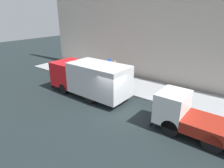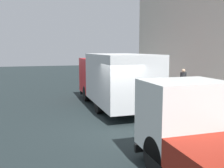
% 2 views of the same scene
% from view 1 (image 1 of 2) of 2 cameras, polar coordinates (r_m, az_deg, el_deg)
% --- Properties ---
extents(ground, '(80.00, 80.00, 0.00)m').
position_cam_1_polar(ground, '(13.80, 0.46, -8.20)').
color(ground, black).
extents(sidewalk, '(4.25, 30.00, 0.15)m').
position_cam_1_polar(sidewalk, '(17.73, 10.50, -1.42)').
color(sidewalk, '#95979A').
rests_on(sidewalk, ground).
extents(building_facade, '(0.50, 30.00, 10.65)m').
position_cam_1_polar(building_facade, '(18.88, 15.44, 16.01)').
color(building_facade, '#BDB4A6').
rests_on(building_facade, ground).
extents(large_utility_truck, '(2.59, 7.25, 2.88)m').
position_cam_1_polar(large_utility_truck, '(15.88, -6.79, 1.96)').
color(large_utility_truck, red).
rests_on(large_utility_truck, ground).
extents(small_flatbed_truck, '(2.11, 5.18, 2.32)m').
position_cam_1_polar(small_flatbed_truck, '(11.88, 22.39, -9.06)').
color(small_flatbed_truck, silver).
rests_on(small_flatbed_truck, ground).
extents(pedestrian_walking, '(0.51, 0.51, 1.74)m').
position_cam_1_polar(pedestrian_walking, '(20.22, 0.88, 4.73)').
color(pedestrian_walking, brown).
rests_on(pedestrian_walking, sidewalk).
extents(pedestrian_standing, '(0.39, 0.39, 1.68)m').
position_cam_1_polar(pedestrian_standing, '(17.64, 0.72, 2.19)').
color(pedestrian_standing, '#4E3A56').
rests_on(pedestrian_standing, sidewalk).
extents(traffic_cone_orange, '(0.44, 0.44, 0.62)m').
position_cam_1_polar(traffic_cone_orange, '(19.92, -8.28, 2.44)').
color(traffic_cone_orange, orange).
rests_on(traffic_cone_orange, sidewalk).
extents(street_sign_post, '(0.44, 0.08, 2.67)m').
position_cam_1_polar(street_sign_post, '(17.31, -0.71, 4.19)').
color(street_sign_post, '#4C5156').
rests_on(street_sign_post, sidewalk).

